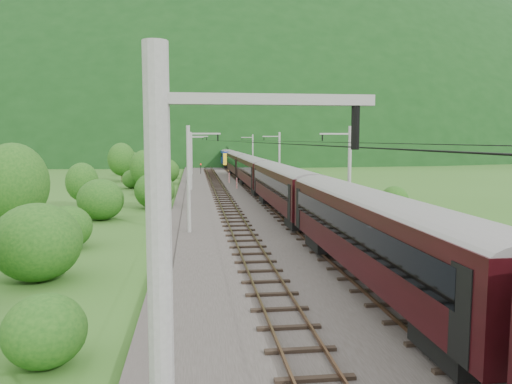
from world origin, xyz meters
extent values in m
plane|color=#2D541A|center=(0.00, 0.00, 0.00)|extent=(600.00, 600.00, 0.00)
cube|color=#38332D|center=(0.00, 10.00, 0.15)|extent=(14.00, 220.00, 0.30)
cube|color=brown|center=(-3.12, 10.00, 0.49)|extent=(0.08, 220.00, 0.15)
cube|color=brown|center=(-1.68, 10.00, 0.49)|extent=(0.08, 220.00, 0.15)
cube|color=black|center=(-2.40, 10.00, 0.36)|extent=(2.40, 220.00, 0.12)
cube|color=brown|center=(1.68, 10.00, 0.49)|extent=(0.08, 220.00, 0.15)
cube|color=brown|center=(3.12, 10.00, 0.49)|extent=(0.08, 220.00, 0.15)
cube|color=black|center=(2.40, 10.00, 0.36)|extent=(2.40, 220.00, 0.12)
cube|color=gray|center=(-5.00, -32.00, 7.70)|extent=(2.40, 0.12, 0.12)
cylinder|color=black|center=(-4.00, -32.00, 7.40)|extent=(0.10, 0.10, 0.50)
cylinder|color=gray|center=(-6.20, 0.00, 4.30)|extent=(0.28, 0.28, 8.00)
cube|color=gray|center=(-5.00, 0.00, 7.70)|extent=(2.40, 0.12, 0.12)
cylinder|color=black|center=(-4.00, 0.00, 7.40)|extent=(0.10, 0.10, 0.50)
cylinder|color=gray|center=(-6.20, 32.00, 4.30)|extent=(0.28, 0.28, 8.00)
cube|color=gray|center=(-5.00, 32.00, 7.70)|extent=(2.40, 0.12, 0.12)
cylinder|color=black|center=(-4.00, 32.00, 7.40)|extent=(0.10, 0.10, 0.50)
cylinder|color=gray|center=(-6.20, 64.00, 4.30)|extent=(0.28, 0.28, 8.00)
cube|color=gray|center=(-5.00, 64.00, 7.70)|extent=(2.40, 0.12, 0.12)
cylinder|color=black|center=(-4.00, 64.00, 7.40)|extent=(0.10, 0.10, 0.50)
cylinder|color=gray|center=(-6.20, 96.00, 4.30)|extent=(0.28, 0.28, 8.00)
cube|color=gray|center=(-5.00, 96.00, 7.70)|extent=(2.40, 0.12, 0.12)
cylinder|color=black|center=(-4.00, 96.00, 7.40)|extent=(0.10, 0.10, 0.50)
cylinder|color=gray|center=(-6.20, 128.00, 4.30)|extent=(0.28, 0.28, 8.00)
cube|color=gray|center=(-5.00, 128.00, 7.70)|extent=(2.40, 0.12, 0.12)
cylinder|color=black|center=(-4.00, 128.00, 7.40)|extent=(0.10, 0.10, 0.50)
cylinder|color=gray|center=(6.20, 0.00, 4.30)|extent=(0.28, 0.28, 8.00)
cube|color=gray|center=(5.00, 0.00, 7.70)|extent=(2.40, 0.12, 0.12)
cylinder|color=black|center=(4.00, 0.00, 7.40)|extent=(0.10, 0.10, 0.50)
cylinder|color=gray|center=(6.20, 32.00, 4.30)|extent=(0.28, 0.28, 8.00)
cube|color=gray|center=(5.00, 32.00, 7.70)|extent=(2.40, 0.12, 0.12)
cylinder|color=black|center=(4.00, 32.00, 7.40)|extent=(0.10, 0.10, 0.50)
cylinder|color=gray|center=(6.20, 64.00, 4.30)|extent=(0.28, 0.28, 8.00)
cube|color=gray|center=(5.00, 64.00, 7.70)|extent=(2.40, 0.12, 0.12)
cylinder|color=black|center=(4.00, 64.00, 7.40)|extent=(0.10, 0.10, 0.50)
cylinder|color=gray|center=(6.20, 96.00, 4.30)|extent=(0.28, 0.28, 8.00)
cube|color=gray|center=(5.00, 96.00, 7.70)|extent=(2.40, 0.12, 0.12)
cylinder|color=black|center=(4.00, 96.00, 7.40)|extent=(0.10, 0.10, 0.50)
cylinder|color=gray|center=(6.20, 128.00, 4.30)|extent=(0.28, 0.28, 8.00)
cube|color=gray|center=(5.00, 128.00, 7.70)|extent=(2.40, 0.12, 0.12)
cylinder|color=black|center=(4.00, 128.00, 7.40)|extent=(0.10, 0.10, 0.50)
cylinder|color=black|center=(-2.40, 10.00, 7.10)|extent=(0.03, 198.00, 0.03)
cylinder|color=black|center=(2.40, 10.00, 7.10)|extent=(0.03, 198.00, 0.03)
ellipsoid|color=black|center=(0.00, 260.00, 0.00)|extent=(504.00, 360.00, 244.00)
ellipsoid|color=black|center=(-120.00, 300.00, 0.00)|extent=(336.00, 280.00, 132.00)
cube|color=black|center=(2.40, -15.81, 3.00)|extent=(2.94, 22.27, 3.04)
cylinder|color=gray|center=(2.40, -15.81, 4.37)|extent=(2.94, 22.16, 2.94)
cube|color=black|center=(0.91, -15.81, 3.36)|extent=(0.05, 19.60, 1.16)
cube|color=black|center=(3.89, -15.81, 3.36)|extent=(0.05, 19.60, 1.16)
cube|color=black|center=(2.40, -23.60, 1.03)|extent=(2.23, 3.24, 0.91)
cube|color=black|center=(2.40, -8.01, 1.03)|extent=(2.23, 3.24, 0.91)
cube|color=black|center=(2.40, 7.35, 3.00)|extent=(2.94, 22.27, 3.04)
cylinder|color=gray|center=(2.40, 7.35, 4.37)|extent=(2.94, 22.16, 2.94)
cube|color=black|center=(0.91, 7.35, 3.36)|extent=(0.05, 19.60, 1.16)
cube|color=black|center=(3.89, 7.35, 3.36)|extent=(0.05, 19.60, 1.16)
cube|color=black|center=(2.40, -0.44, 1.03)|extent=(2.23, 3.24, 0.91)
cube|color=black|center=(2.40, 15.15, 1.03)|extent=(2.23, 3.24, 0.91)
cube|color=black|center=(2.40, 30.51, 3.00)|extent=(2.94, 22.27, 3.04)
cylinder|color=gray|center=(2.40, 30.51, 4.37)|extent=(2.94, 22.16, 2.94)
cube|color=black|center=(0.91, 30.51, 3.36)|extent=(0.05, 19.60, 1.16)
cube|color=black|center=(3.89, 30.51, 3.36)|extent=(0.05, 19.60, 1.16)
cube|color=black|center=(2.40, 22.71, 1.03)|extent=(2.23, 3.24, 0.91)
cube|color=black|center=(2.40, 38.30, 1.03)|extent=(2.23, 3.24, 0.91)
cube|color=black|center=(2.40, 53.67, 3.00)|extent=(2.94, 22.27, 3.04)
cylinder|color=gray|center=(2.40, 53.67, 4.37)|extent=(2.94, 22.16, 2.94)
cube|color=black|center=(0.91, 53.67, 3.36)|extent=(0.05, 19.60, 1.16)
cube|color=black|center=(3.89, 53.67, 3.36)|extent=(0.05, 19.60, 1.16)
cube|color=black|center=(2.40, 45.87, 1.03)|extent=(2.23, 3.24, 0.91)
cube|color=black|center=(2.40, 61.46, 1.03)|extent=(2.23, 3.24, 0.91)
cube|color=navy|center=(2.40, 85.93, 3.00)|extent=(2.94, 18.22, 3.04)
cylinder|color=gray|center=(2.40, 85.93, 4.37)|extent=(2.94, 18.13, 2.94)
cube|color=black|center=(0.91, 85.93, 3.36)|extent=(0.05, 16.03, 1.16)
cube|color=black|center=(3.89, 85.93, 3.36)|extent=(0.05, 16.03, 1.16)
cube|color=black|center=(2.40, 79.56, 1.03)|extent=(2.23, 3.24, 0.91)
cube|color=black|center=(2.40, 92.31, 1.03)|extent=(2.23, 3.24, 0.91)
cube|color=yellow|center=(2.40, 94.84, 2.80)|extent=(2.99, 0.50, 2.73)
cube|color=yellow|center=(2.40, 77.02, 2.80)|extent=(2.99, 0.50, 2.73)
cube|color=black|center=(2.40, 88.93, 5.07)|extent=(0.08, 1.60, 0.91)
cylinder|color=red|center=(-0.18, 42.44, 1.12)|extent=(0.17, 0.17, 1.64)
cylinder|color=red|center=(0.26, 33.14, 1.07)|extent=(0.16, 0.16, 1.54)
cylinder|color=black|center=(-4.41, 64.89, 1.24)|extent=(0.13, 0.13, 1.88)
sphere|color=red|center=(-4.41, 64.89, 2.22)|extent=(0.23, 0.23, 0.23)
ellipsoid|color=#174512|center=(-10.60, -21.41, 1.19)|extent=(2.64, 2.64, 2.37)
ellipsoid|color=#174512|center=(-13.84, -11.12, 2.02)|extent=(4.49, 4.49, 4.04)
ellipsoid|color=#174512|center=(-14.21, -3.36, 1.44)|extent=(3.21, 3.21, 2.89)
ellipsoid|color=#174512|center=(-14.19, 8.54, 1.87)|extent=(4.17, 4.17, 3.75)
ellipsoid|color=#174512|center=(-9.94, 15.66, 1.91)|extent=(4.25, 4.25, 3.83)
ellipsoid|color=#174512|center=(-10.52, 26.42, 1.57)|extent=(3.48, 3.48, 3.13)
ellipsoid|color=#174512|center=(-14.94, 38.43, 1.39)|extent=(3.10, 3.10, 2.79)
ellipsoid|color=#174512|center=(-10.52, 45.46, 2.10)|extent=(4.67, 4.67, 4.20)
ellipsoid|color=#174512|center=(-10.26, 57.04, 1.60)|extent=(3.55, 3.55, 3.19)
ellipsoid|color=#174512|center=(-12.46, 66.66, 2.02)|extent=(4.48, 4.48, 4.03)
ellipsoid|color=#174512|center=(-13.73, 76.48, 0.91)|extent=(2.01, 2.01, 1.81)
ellipsoid|color=#174512|center=(-11.95, 84.24, 0.93)|extent=(2.06, 2.06, 1.85)
ellipsoid|color=#174512|center=(-13.40, 95.87, 1.22)|extent=(2.70, 2.70, 2.43)
cylinder|color=black|center=(-18.79, 0.44, 1.91)|extent=(0.24, 0.24, 3.82)
ellipsoid|color=#174512|center=(-18.79, 0.44, 4.09)|extent=(4.91, 4.91, 5.90)
cylinder|color=black|center=(-17.49, 16.57, 1.32)|extent=(0.24, 0.24, 2.64)
ellipsoid|color=#174512|center=(-17.49, 16.57, 2.82)|extent=(3.39, 3.39, 4.07)
cylinder|color=black|center=(-12.69, 33.88, 1.58)|extent=(0.24, 0.24, 3.16)
ellipsoid|color=#174512|center=(-12.69, 33.88, 3.38)|extent=(4.06, 4.06, 4.87)
cylinder|color=black|center=(-18.05, 49.97, 1.82)|extent=(0.24, 0.24, 3.64)
ellipsoid|color=#174512|center=(-18.05, 49.97, 3.90)|extent=(4.69, 4.69, 5.62)
cylinder|color=black|center=(-17.85, 62.39, 1.35)|extent=(0.24, 0.24, 2.69)
ellipsoid|color=#174512|center=(-17.85, 62.39, 2.88)|extent=(3.46, 3.46, 4.15)
ellipsoid|color=#174512|center=(13.70, 9.01, 1.23)|extent=(2.74, 2.74, 2.46)
ellipsoid|color=#174512|center=(11.21, 31.26, 1.30)|extent=(2.88, 2.88, 2.59)
ellipsoid|color=#174512|center=(11.49, 54.04, 0.83)|extent=(1.84, 1.84, 1.66)
camera|label=1|loc=(-5.81, -37.47, 7.26)|focal=35.00mm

